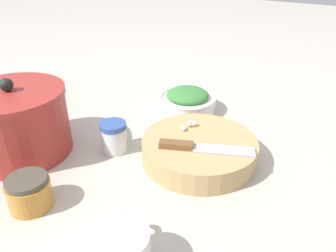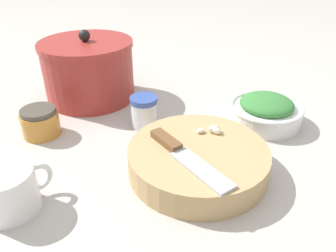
{
  "view_description": "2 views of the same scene",
  "coord_description": "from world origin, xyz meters",
  "px_view_note": "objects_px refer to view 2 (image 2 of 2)",
  "views": [
    {
      "loc": [
        -0.46,
        -0.36,
        0.42
      ],
      "look_at": [
        0.07,
        -0.04,
        0.07
      ],
      "focal_mm": 35.0,
      "sensor_mm": 36.0,
      "label": 1
    },
    {
      "loc": [
        -0.07,
        -0.57,
        0.38
      ],
      "look_at": [
        0.05,
        -0.02,
        0.05
      ],
      "focal_mm": 35.0,
      "sensor_mm": 36.0,
      "label": 2
    }
  ],
  "objects_px": {
    "cutting_board": "(198,160)",
    "honey_jar": "(40,122)",
    "garlic_cloves": "(212,130)",
    "coffee_mug": "(9,191)",
    "chef_knife": "(183,154)",
    "spice_jar": "(144,112)",
    "herb_bowl": "(266,111)",
    "stock_pot": "(89,70)"
  },
  "relations": [
    {
      "from": "herb_bowl",
      "to": "honey_jar",
      "type": "xyz_separation_m",
      "value": [
        -0.49,
        0.06,
        -0.0
      ]
    },
    {
      "from": "stock_pot",
      "to": "chef_knife",
      "type": "bearing_deg",
      "value": -68.73
    },
    {
      "from": "honey_jar",
      "to": "spice_jar",
      "type": "bearing_deg",
      "value": -3.46
    },
    {
      "from": "herb_bowl",
      "to": "coffee_mug",
      "type": "relative_size",
      "value": 1.47
    },
    {
      "from": "garlic_cloves",
      "to": "spice_jar",
      "type": "height_order",
      "value": "spice_jar"
    },
    {
      "from": "coffee_mug",
      "to": "stock_pot",
      "type": "height_order",
      "value": "stock_pot"
    },
    {
      "from": "garlic_cloves",
      "to": "honey_jar",
      "type": "distance_m",
      "value": 0.36
    },
    {
      "from": "garlic_cloves",
      "to": "herb_bowl",
      "type": "bearing_deg",
      "value": 29.71
    },
    {
      "from": "stock_pot",
      "to": "cutting_board",
      "type": "bearing_deg",
      "value": -63.48
    },
    {
      "from": "spice_jar",
      "to": "honey_jar",
      "type": "distance_m",
      "value": 0.22
    },
    {
      "from": "spice_jar",
      "to": "honey_jar",
      "type": "bearing_deg",
      "value": 176.54
    },
    {
      "from": "garlic_cloves",
      "to": "chef_knife",
      "type": "bearing_deg",
      "value": -139.14
    },
    {
      "from": "cutting_board",
      "to": "stock_pot",
      "type": "relative_size",
      "value": 1.08
    },
    {
      "from": "spice_jar",
      "to": "herb_bowl",
      "type": "bearing_deg",
      "value": -9.39
    },
    {
      "from": "spice_jar",
      "to": "stock_pot",
      "type": "xyz_separation_m",
      "value": [
        -0.11,
        0.18,
        0.04
      ]
    },
    {
      "from": "coffee_mug",
      "to": "stock_pot",
      "type": "xyz_separation_m",
      "value": [
        0.13,
        0.39,
        0.04
      ]
    },
    {
      "from": "stock_pot",
      "to": "herb_bowl",
      "type": "bearing_deg",
      "value": -30.48
    },
    {
      "from": "chef_knife",
      "to": "herb_bowl",
      "type": "bearing_deg",
      "value": -169.34
    },
    {
      "from": "spice_jar",
      "to": "stock_pot",
      "type": "height_order",
      "value": "stock_pot"
    },
    {
      "from": "cutting_board",
      "to": "coffee_mug",
      "type": "height_order",
      "value": "coffee_mug"
    },
    {
      "from": "spice_jar",
      "to": "chef_knife",
      "type": "bearing_deg",
      "value": -79.87
    },
    {
      "from": "coffee_mug",
      "to": "spice_jar",
      "type": "bearing_deg",
      "value": 40.89
    },
    {
      "from": "honey_jar",
      "to": "stock_pot",
      "type": "relative_size",
      "value": 0.34
    },
    {
      "from": "garlic_cloves",
      "to": "spice_jar",
      "type": "distance_m",
      "value": 0.18
    },
    {
      "from": "garlic_cloves",
      "to": "stock_pot",
      "type": "height_order",
      "value": "stock_pot"
    },
    {
      "from": "chef_knife",
      "to": "garlic_cloves",
      "type": "relative_size",
      "value": 3.96
    },
    {
      "from": "garlic_cloves",
      "to": "cutting_board",
      "type": "bearing_deg",
      "value": -131.45
    },
    {
      "from": "coffee_mug",
      "to": "stock_pot",
      "type": "bearing_deg",
      "value": 71.53
    },
    {
      "from": "coffee_mug",
      "to": "stock_pot",
      "type": "relative_size",
      "value": 0.48
    },
    {
      "from": "coffee_mug",
      "to": "chef_knife",
      "type": "bearing_deg",
      "value": 2.14
    },
    {
      "from": "chef_knife",
      "to": "garlic_cloves",
      "type": "distance_m",
      "value": 0.1
    },
    {
      "from": "stock_pot",
      "to": "spice_jar",
      "type": "bearing_deg",
      "value": -58.1
    },
    {
      "from": "spice_jar",
      "to": "stock_pot",
      "type": "relative_size",
      "value": 0.31
    },
    {
      "from": "cutting_board",
      "to": "garlic_cloves",
      "type": "distance_m",
      "value": 0.07
    },
    {
      "from": "cutting_board",
      "to": "coffee_mug",
      "type": "xyz_separation_m",
      "value": [
        -0.31,
        -0.03,
        0.01
      ]
    },
    {
      "from": "herb_bowl",
      "to": "coffee_mug",
      "type": "height_order",
      "value": "coffee_mug"
    },
    {
      "from": "chef_knife",
      "to": "honey_jar",
      "type": "distance_m",
      "value": 0.34
    },
    {
      "from": "herb_bowl",
      "to": "garlic_cloves",
      "type": "bearing_deg",
      "value": -150.29
    },
    {
      "from": "coffee_mug",
      "to": "honey_jar",
      "type": "bearing_deg",
      "value": 84.51
    },
    {
      "from": "cutting_board",
      "to": "honey_jar",
      "type": "bearing_deg",
      "value": 146.01
    },
    {
      "from": "cutting_board",
      "to": "honey_jar",
      "type": "height_order",
      "value": "honey_jar"
    },
    {
      "from": "garlic_cloves",
      "to": "coffee_mug",
      "type": "relative_size",
      "value": 0.44
    }
  ]
}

